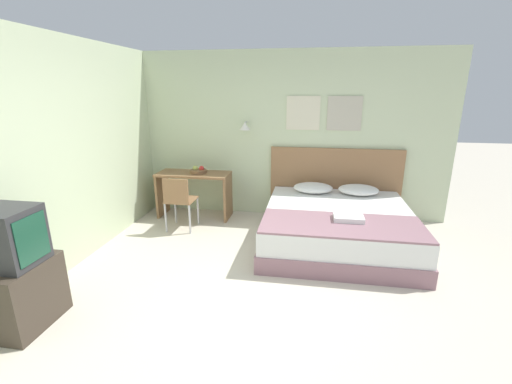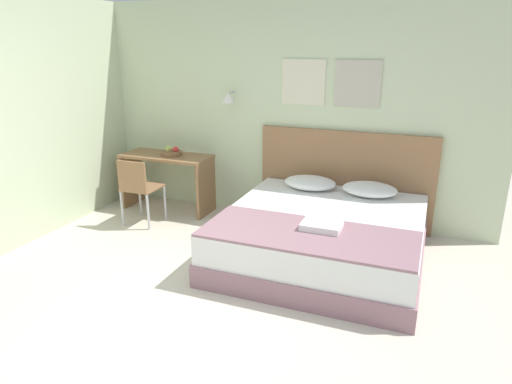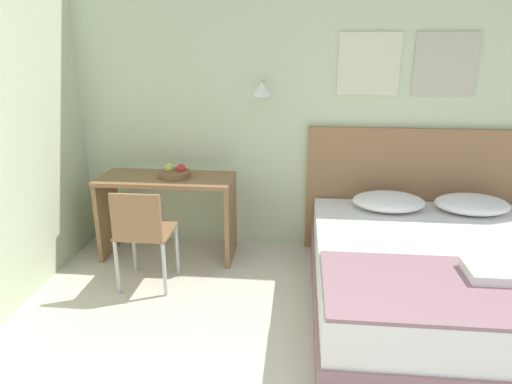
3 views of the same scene
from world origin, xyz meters
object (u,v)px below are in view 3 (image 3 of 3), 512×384
Objects in this scene: headboard at (421,192)px; pillow_right at (472,204)px; folded_towel_near_foot at (497,272)px; desk at (167,201)px; fruit_bowl at (175,173)px; bed at (452,281)px; pillow_left at (389,201)px; desk_chair at (142,230)px; throw_blanket at (489,290)px.

pillow_right is (0.34, -0.30, -0.00)m from headboard.
folded_towel_near_foot is 0.30× the size of desk.
fruit_bowl reaches higher than desk.
bed is 0.89m from pillow_left.
bed is at bearing -2.79° from desk_chair.
desk_chair is at bearing 166.86° from folded_towel_near_foot.
desk_chair is (-2.30, 0.11, 0.25)m from bed.
bed is at bearing -17.69° from desk.
desk_chair is (-0.02, -0.62, -0.02)m from desk.
pillow_right is at bearing 0.00° from pillow_left.
desk is (-2.37, 1.17, -0.04)m from folded_towel_near_foot.
pillow_left is 1.87m from fruit_bowl.
fruit_bowl reaches higher than bed.
pillow_right is 2.55m from fruit_bowl.
desk_chair reaches higher than bed.
pillow_left and pillow_right have the same top height.
folded_towel_near_foot is 2.59m from fruit_bowl.
desk reaches higher than bed.
headboard reaches higher than bed.
desk_chair reaches higher than pillow_right.
headboard is 2.52× the size of desk_chair.
folded_towel_near_foot is 2.46m from desk_chair.
desk reaches higher than pillow_left.
fruit_bowl is (0.08, 0.01, 0.26)m from desk.
headboard is 2.49m from desk_chair.
pillow_right is at bearing 0.19° from fruit_bowl.
headboard is 0.45m from pillow_left.
fruit_bowl reaches higher than pillow_left.
desk_chair is (-2.65, -0.64, -0.08)m from pillow_right.
headboard is 7.63× the size of fruit_bowl.
pillow_left is 1.00× the size of pillow_right.
headboard is 5.84× the size of folded_towel_near_foot.
bed is at bearing -18.56° from fruit_bowl.
desk reaches higher than folded_towel_near_foot.
bed is 2.45× the size of desk_chair.
folded_towel_near_foot is at bearing -26.34° from desk.
bed is 5.68× the size of folded_towel_near_foot.
throw_blanket is at bearing -31.09° from fruit_bowl.
bed is 1.06× the size of throw_blanket.
fruit_bowl is at bearing -179.73° from pillow_left.
pillow_right is 0.51× the size of desk.
folded_towel_near_foot is 0.43× the size of desk_chair.
fruit_bowl is at bearing 152.62° from folded_towel_near_foot.
throw_blanket is 6.97× the size of fruit_bowl.
desk_chair is at bearing 163.09° from throw_blanket.
desk is at bearing -172.10° from fruit_bowl.
desk_chair reaches higher than throw_blanket.
pillow_left is 0.32× the size of throw_blanket.
throw_blanket is (-0.00, -0.59, 0.27)m from bed.
bed is 3.34× the size of pillow_left.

